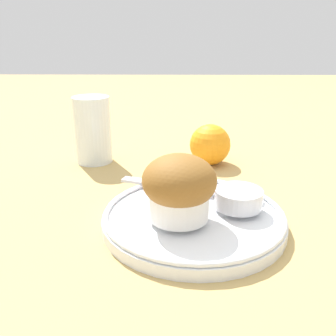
{
  "coord_description": "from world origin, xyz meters",
  "views": [
    {
      "loc": [
        -0.01,
        -0.41,
        0.22
      ],
      "look_at": [
        -0.01,
        0.04,
        0.06
      ],
      "focal_mm": 40.0,
      "sensor_mm": 36.0,
      "label": 1
    }
  ],
  "objects_px": {
    "butter_knife": "(189,188)",
    "juice_glass": "(93,130)",
    "muffin": "(181,187)",
    "orange_fruit": "(210,145)"
  },
  "relations": [
    {
      "from": "butter_knife",
      "to": "juice_glass",
      "type": "relative_size",
      "value": 1.64
    },
    {
      "from": "butter_knife",
      "to": "juice_glass",
      "type": "bearing_deg",
      "value": 151.95
    },
    {
      "from": "muffin",
      "to": "butter_knife",
      "type": "relative_size",
      "value": 0.44
    },
    {
      "from": "muffin",
      "to": "butter_knife",
      "type": "bearing_deg",
      "value": 80.87
    },
    {
      "from": "muffin",
      "to": "orange_fruit",
      "type": "xyz_separation_m",
      "value": [
        0.05,
        0.23,
        -0.02
      ]
    },
    {
      "from": "muffin",
      "to": "juice_glass",
      "type": "relative_size",
      "value": 0.73
    },
    {
      "from": "muffin",
      "to": "butter_knife",
      "type": "xyz_separation_m",
      "value": [
        0.01,
        0.08,
        -0.04
      ]
    },
    {
      "from": "butter_knife",
      "to": "juice_glass",
      "type": "xyz_separation_m",
      "value": [
        -0.16,
        0.16,
        0.04
      ]
    },
    {
      "from": "muffin",
      "to": "juice_glass",
      "type": "distance_m",
      "value": 0.28
    },
    {
      "from": "orange_fruit",
      "to": "juice_glass",
      "type": "relative_size",
      "value": 0.61
    }
  ]
}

